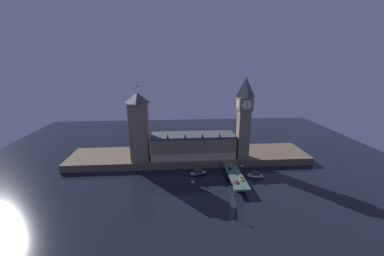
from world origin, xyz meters
name	(u,v)px	position (x,y,z in m)	size (l,w,h in m)	color
ground_plane	(193,179)	(0.00, 0.00, 0.00)	(400.00, 400.00, 0.00)	black
embankment	(190,156)	(0.00, 39.00, 3.27)	(220.00, 42.00, 6.53)	brown
parliament_hall	(193,145)	(2.49, 31.99, 16.82)	(74.15, 23.32, 24.75)	#7F7056
clock_tower	(244,115)	(46.44, 26.48, 44.91)	(12.24, 12.35, 72.43)	#7F7056
victoria_tower	(139,127)	(-44.08, 29.10, 36.00)	(15.50, 15.50, 64.64)	#7F7056
bridge	(235,176)	(32.67, -5.00, 3.74)	(10.50, 46.00, 5.60)	#476656
car_northbound_lead	(230,168)	(30.36, 3.86, 6.28)	(1.90, 3.89, 1.45)	black
car_northbound_trail	(237,182)	(30.36, -18.20, 6.22)	(1.93, 4.07, 1.32)	red
car_southbound_lead	(241,179)	(34.98, -13.81, 6.30)	(2.01, 4.55, 1.49)	yellow
car_southbound_trail	(237,170)	(34.98, 0.15, 6.32)	(1.92, 4.74, 1.55)	white
pedestrian_near_rail	(234,183)	(28.05, -19.85, 6.57)	(0.38, 0.38, 1.83)	black
pedestrian_mid_walk	(241,173)	(37.29, -4.85, 6.47)	(0.38, 0.38, 1.66)	black
pedestrian_far_rail	(225,165)	(28.05, 9.82, 6.57)	(0.38, 0.38, 1.82)	black
street_lamp_near	(234,179)	(27.65, -19.72, 9.30)	(1.34, 0.60, 5.90)	#2D3333
street_lamp_mid	(242,169)	(37.69, -5.00, 10.18)	(1.34, 0.60, 7.33)	#2D3333
street_lamp_far	(225,162)	(27.65, 9.72, 9.38)	(1.34, 0.60, 6.04)	#2D3333
boat_upstream	(198,173)	(4.95, 6.60, 1.60)	(15.23, 7.74, 4.38)	#1E2842
boat_downstream	(256,175)	(50.58, -0.68, 1.67)	(13.54, 6.90, 4.56)	white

